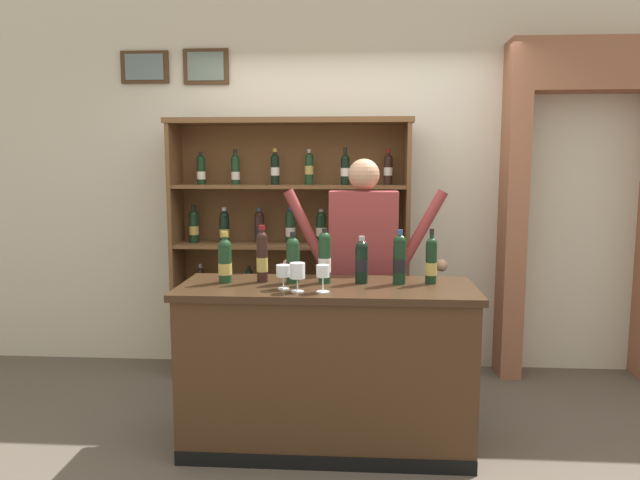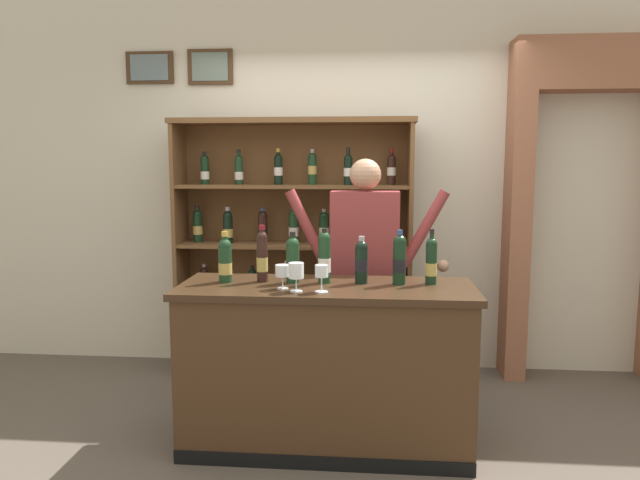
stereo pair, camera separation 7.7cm
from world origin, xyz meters
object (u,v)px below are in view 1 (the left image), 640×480
tasting_bottle_brunello (400,259)px  tasting_counter (327,366)px  tasting_bottle_rosso (225,260)px  tasting_bottle_bianco (431,260)px  shopkeeper (363,257)px  wine_glass_right (297,272)px  tasting_bottle_chianti (325,257)px  wine_glass_spare (283,272)px  wine_glass_left (323,273)px  wine_shelf (291,242)px  tasting_bottle_prosecco (362,261)px  tasting_bottle_riserva (293,260)px  tasting_bottle_vin_santo (262,256)px

tasting_bottle_brunello → tasting_counter: bearing=-170.8°
tasting_bottle_rosso → tasting_bottle_bianco: (1.19, 0.05, 0.00)m
tasting_bottle_rosso → tasting_bottle_bianco: 1.19m
shopkeeper → wine_glass_right: bearing=-115.7°
tasting_bottle_chianti → wine_glass_spare: 0.29m
tasting_bottle_rosso → tasting_counter: bearing=-3.9°
shopkeeper → wine_glass_left: 0.78m
shopkeeper → wine_shelf: bearing=131.3°
tasting_counter → shopkeeper: bearing=69.8°
tasting_bottle_rosso → tasting_bottle_prosecco: (0.79, 0.04, 0.00)m
tasting_bottle_chianti → wine_glass_right: (-0.13, -0.25, -0.04)m
tasting_bottle_brunello → tasting_bottle_bianco: tasting_bottle_bianco is taller
shopkeeper → tasting_bottle_riserva: shopkeeper is taller
wine_shelf → tasting_bottle_rosso: (-0.25, -1.16, 0.05)m
tasting_bottle_chianti → tasting_bottle_brunello: 0.43m
tasting_counter → tasting_bottle_brunello: size_ratio=5.36×
wine_shelf → tasting_bottle_chianti: wine_shelf is taller
tasting_bottle_rosso → tasting_bottle_bianco: bearing=2.5°
tasting_bottle_riserva → wine_glass_spare: (-0.03, -0.17, -0.04)m
tasting_counter → tasting_bottle_bianco: bearing=8.8°
tasting_counter → tasting_bottle_bianco: (0.60, 0.09, 0.61)m
tasting_counter → tasting_bottle_vin_santo: size_ratio=5.04×
tasting_bottle_vin_santo → tasting_bottle_riserva: (0.18, -0.01, -0.02)m
wine_shelf → tasting_bottle_bianco: 1.45m
wine_shelf → tasting_bottle_bianco: (0.94, -1.10, 0.05)m
wine_glass_spare → tasting_bottle_prosecco: bearing=24.1°
shopkeeper → wine_glass_right: shopkeeper is taller
tasting_bottle_rosso → tasting_bottle_vin_santo: size_ratio=0.89×
tasting_bottle_rosso → tasting_bottle_brunello: 1.01m
wine_shelf → tasting_bottle_chianti: 1.18m
tasting_bottle_prosecco → wine_shelf: bearing=115.8°
wine_shelf → tasting_bottle_chianti: (0.33, -1.13, 0.07)m
wine_glass_right → wine_glass_left: size_ratio=1.06×
tasting_bottle_bianco → tasting_bottle_chianti: bearing=-178.0°
shopkeeper → wine_glass_right: size_ratio=10.54×
tasting_counter → tasting_bottle_chianti: (-0.02, 0.07, 0.63)m
tasting_bottle_chianti → wine_shelf: bearing=106.3°
tasting_counter → tasting_bottle_vin_santo: 0.74m
tasting_bottle_rosso → tasting_bottle_riserva: same height
tasting_counter → shopkeeper: 0.82m
tasting_bottle_rosso → tasting_bottle_brunello: size_ratio=0.95×
wine_shelf → tasting_bottle_vin_santo: (-0.04, -1.12, 0.07)m
tasting_bottle_vin_santo → tasting_counter: bearing=-10.8°
wine_shelf → wine_glass_right: wine_shelf is taller
tasting_bottle_prosecco → wine_glass_left: size_ratio=1.84×
shopkeeper → tasting_bottle_chianti: bearing=-114.4°
shopkeeper → tasting_bottle_bianco: shopkeeper is taller
tasting_bottle_bianco → wine_shelf: bearing=130.5°
shopkeeper → tasting_bottle_vin_santo: shopkeeper is taller
tasting_bottle_prosecco → tasting_bottle_bianco: (0.40, 0.01, 0.00)m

